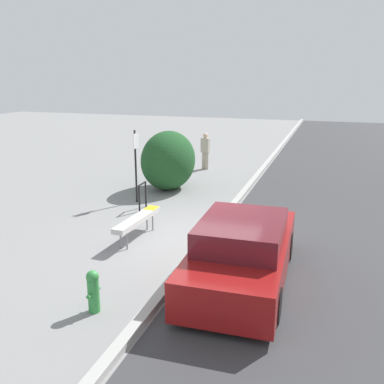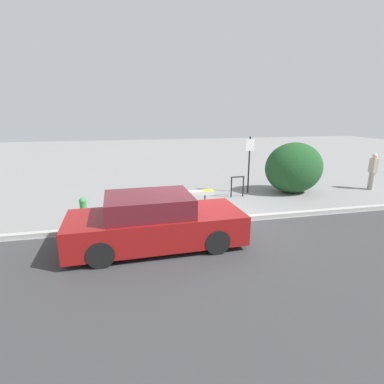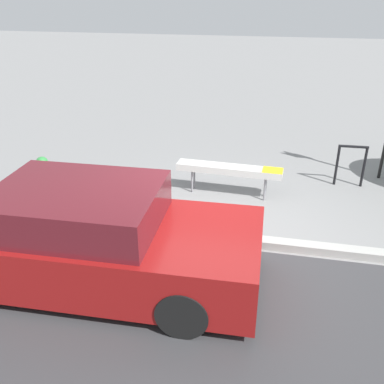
{
  "view_description": "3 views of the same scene",
  "coord_description": "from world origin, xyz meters",
  "px_view_note": "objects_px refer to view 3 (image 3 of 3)",
  "views": [
    {
      "loc": [
        -9.13,
        -2.75,
        3.96
      ],
      "look_at": [
        0.96,
        0.6,
        1.02
      ],
      "focal_mm": 40.0,
      "sensor_mm": 36.0,
      "label": 1
    },
    {
      "loc": [
        -2.13,
        -8.15,
        3.2
      ],
      "look_at": [
        -0.18,
        0.43,
        0.87
      ],
      "focal_mm": 28.0,
      "sensor_mm": 36.0,
      "label": 2
    },
    {
      "loc": [
        0.72,
        -5.54,
        3.53
      ],
      "look_at": [
        -0.51,
        0.28,
        0.66
      ],
      "focal_mm": 40.0,
      "sensor_mm": 36.0,
      "label": 3
    }
  ],
  "objects_px": {
    "bench": "(229,170)",
    "bike_rack": "(351,161)",
    "fire_hydrant": "(44,175)",
    "parked_car_near": "(92,239)"
  },
  "relations": [
    {
      "from": "bench",
      "to": "bike_rack",
      "type": "relative_size",
      "value": 2.36
    },
    {
      "from": "bike_rack",
      "to": "fire_hydrant",
      "type": "distance_m",
      "value": 5.78
    },
    {
      "from": "fire_hydrant",
      "to": "bike_rack",
      "type": "bearing_deg",
      "value": 16.41
    },
    {
      "from": "bench",
      "to": "bike_rack",
      "type": "distance_m",
      "value": 2.4
    },
    {
      "from": "bike_rack",
      "to": "bench",
      "type": "bearing_deg",
      "value": -158.26
    },
    {
      "from": "bike_rack",
      "to": "fire_hydrant",
      "type": "relative_size",
      "value": 1.08
    },
    {
      "from": "fire_hydrant",
      "to": "parked_car_near",
      "type": "xyz_separation_m",
      "value": [
        1.92,
        -2.18,
        0.21
      ]
    },
    {
      "from": "bench",
      "to": "parked_car_near",
      "type": "relative_size",
      "value": 0.46
    },
    {
      "from": "bench",
      "to": "parked_car_near",
      "type": "xyz_separation_m",
      "value": [
        -1.4,
        -2.92,
        0.12
      ]
    },
    {
      "from": "bench",
      "to": "parked_car_near",
      "type": "bearing_deg",
      "value": -112.69
    }
  ]
}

